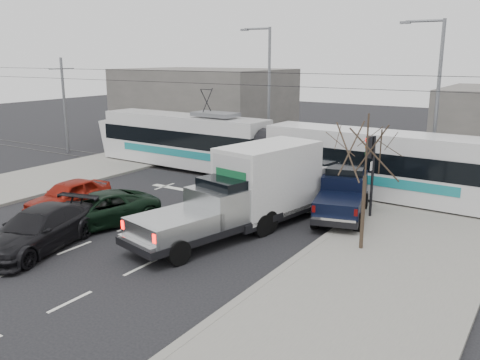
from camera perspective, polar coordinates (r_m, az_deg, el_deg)
The scene contains 16 objects.
ground at distance 21.22m, azimuth -8.85°, elevation -5.96°, with size 120.00×120.00×0.00m, color black.
sidewalk_right at distance 17.02m, azimuth 15.05°, elevation -11.12°, with size 6.00×60.00×0.15m, color gray.
rails at distance 29.11m, azimuth 4.21°, elevation -0.38°, with size 60.00×1.60×0.03m, color #33302D.
building_left at distance 46.10m, azimuth -4.02°, elevation 8.62°, with size 14.00×10.00×6.00m, color slate.
bare_tree at distance 18.60m, azimuth 14.03°, elevation 3.11°, with size 2.40×2.40×5.00m.
traffic_signal at distance 22.88m, azimuth 14.45°, elevation 2.33°, with size 0.44×0.44×3.60m.
street_lamp_near at distance 29.57m, azimuth 20.98°, elevation 9.01°, with size 2.38×0.25×9.00m.
street_lamp_far at distance 35.57m, azimuth 3.02°, elevation 10.53°, with size 2.38×0.25×9.00m.
catenary at distance 28.42m, azimuth 4.35°, elevation 7.21°, with size 60.00×0.20×7.00m.
tram at distance 29.31m, azimuth 3.24°, elevation 3.35°, with size 25.13×3.54×5.11m.
silver_pickup at distance 19.95m, azimuth -2.98°, elevation -3.48°, with size 3.75×6.96×2.40m.
box_truck at distance 22.50m, azimuth 4.17°, elevation -0.18°, with size 3.56×7.17×3.43m.
navy_pickup at distance 23.26m, azimuth 11.47°, elevation -1.52°, with size 3.14×5.51×2.19m.
green_car at distance 22.51m, azimuth -15.57°, elevation -3.25°, with size 2.36×5.13×1.42m, color black.
red_car at distance 25.09m, azimuth -18.67°, elevation -1.68°, with size 1.73×4.30×1.47m, color maroon.
dark_car at distance 20.53m, azimuth -21.73°, elevation -5.20°, with size 2.17×5.33×1.55m, color black.
Camera 1 is at (13.36, -14.88, 7.09)m, focal length 38.00 mm.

